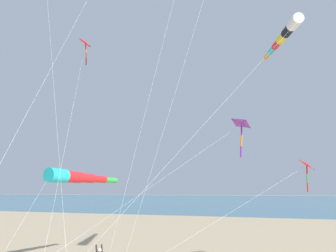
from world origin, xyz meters
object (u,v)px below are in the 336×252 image
object	(u,v)px
kite_delta_checkered_midright	(307,165)
kite_windsock_magenta_far_left	(77,177)
kite_delta_long_streamer_right	(241,124)
kite_windsock_yellow_midlevel	(284,35)
kite_delta_long_streamer_left	(86,44)

from	to	relation	value
kite_delta_checkered_midright	kite_windsock_magenta_far_left	xyz separation A→B (m)	(3.63, -13.05, -0.65)
kite_delta_long_streamer_right	kite_delta_checkered_midright	xyz separation A→B (m)	(-4.48, 3.07, -1.80)
kite_delta_long_streamer_right	kite_windsock_magenta_far_left	bearing A→B (deg)	-94.89
kite_windsock_yellow_midlevel	kite_windsock_magenta_far_left	bearing A→B (deg)	-75.93
kite_delta_long_streamer_right	kite_windsock_yellow_midlevel	xyz separation A→B (m)	(-3.94, 2.33, 6.13)
kite_windsock_yellow_midlevel	kite_delta_checkered_midright	xyz separation A→B (m)	(-0.54, 0.74, -7.93)
kite_windsock_magenta_far_left	kite_delta_long_streamer_left	bearing A→B (deg)	-174.20
kite_delta_long_streamer_left	kite_delta_long_streamer_right	size ratio (longest dim) A/B	1.51
kite_delta_long_streamer_right	kite_windsock_magenta_far_left	distance (m)	10.31
kite_windsock_magenta_far_left	kite_delta_checkered_midright	bearing A→B (deg)	105.53
kite_delta_long_streamer_right	kite_delta_checkered_midright	bearing A→B (deg)	145.55
kite_delta_checkered_midright	kite_delta_long_streamer_right	bearing A→B (deg)	-34.45
kite_delta_checkered_midright	kite_windsock_magenta_far_left	world-z (taller)	kite_delta_checkered_midright
kite_delta_long_streamer_left	kite_delta_checkered_midright	bearing A→B (deg)	104.12
kite_windsock_yellow_midlevel	kite_windsock_magenta_far_left	world-z (taller)	kite_windsock_yellow_midlevel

